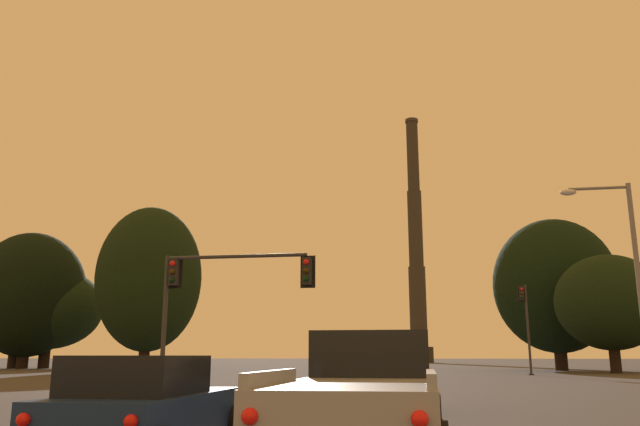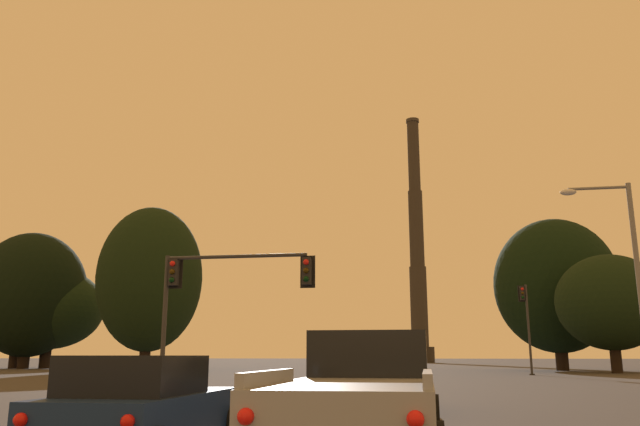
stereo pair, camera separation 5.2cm
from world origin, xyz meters
TOP-DOWN VIEW (x-y plane):
  - sedan_center_lane_front at (-0.19, 14.85)m, footprint 2.01×4.71m
  - hatchback_left_lane_second at (-3.02, 6.61)m, footprint 1.97×4.13m
  - pickup_truck_center_lane_second at (0.23, 6.77)m, footprint 2.20×5.51m
  - traffic_light_overhead_left at (-6.85, 20.83)m, footprint 6.14×0.50m
  - traffic_light_far_right at (8.70, 47.57)m, footprint 0.78×0.50m
  - street_lamp at (8.90, 23.24)m, footprint 2.71×0.36m
  - smokestack at (-0.19, 128.30)m, footprint 5.60×5.60m
  - treeline_center_left at (-26.42, 56.98)m, footprint 10.68×9.61m
  - treeline_center_right at (-44.89, 62.99)m, footprint 11.00×9.90m
  - treeline_far_left at (-41.70, 63.97)m, footprint 12.33×11.10m
  - treeline_left_mid at (14.06, 62.82)m, footprint 12.05×10.84m
  - treeline_far_right at (-43.27, 62.37)m, footprint 12.61×11.35m
  - treeline_right_mid at (16.73, 54.47)m, footprint 9.02×8.12m

SIDE VIEW (x-z plane):
  - hatchback_left_lane_second at x=-3.02m, z-range -0.05..1.38m
  - sedan_center_lane_front at x=-0.19m, z-range -0.05..1.38m
  - pickup_truck_center_lane_second at x=0.23m, z-range -0.11..1.71m
  - traffic_light_overhead_left at x=-6.85m, z-range 1.44..6.75m
  - traffic_light_far_right at x=8.70m, z-range 1.03..7.79m
  - street_lamp at x=8.90m, z-range 0.91..9.05m
  - treeline_right_mid at x=16.73m, z-range 0.90..10.86m
  - treeline_center_right at x=-44.89m, z-range 1.03..11.30m
  - treeline_far_left at x=-41.70m, z-range 1.03..12.46m
  - treeline_far_right at x=-43.27m, z-range 0.59..15.90m
  - treeline_left_mid at x=14.06m, z-range 0.80..15.76m
  - treeline_center_left at x=-26.42m, z-range 0.86..17.29m
  - smokestack at x=-0.19m, z-range -5.63..46.49m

